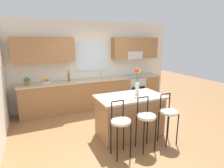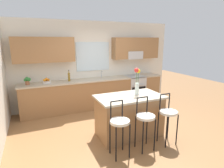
# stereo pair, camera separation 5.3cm
# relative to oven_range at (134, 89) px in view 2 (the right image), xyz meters

# --- Properties ---
(ground_plane) EXTENTS (14.00, 14.00, 0.00)m
(ground_plane) POSITION_rel_oven_range_xyz_m (-1.38, -1.68, -0.46)
(ground_plane) COLOR olive
(back_wall_assembly) EXTENTS (5.60, 0.50, 2.70)m
(back_wall_assembly) POSITION_rel_oven_range_xyz_m (-1.35, 0.31, 1.05)
(back_wall_assembly) COLOR silver
(back_wall_assembly) RESTS_ON ground
(counter_run) EXTENTS (4.56, 0.64, 0.92)m
(counter_run) POSITION_rel_oven_range_xyz_m (-1.38, 0.02, 0.01)
(counter_run) COLOR #996B42
(counter_run) RESTS_ON ground
(sink_faucet) EXTENTS (0.02, 0.13, 0.23)m
(sink_faucet) POSITION_rel_oven_range_xyz_m (-1.15, 0.17, 0.60)
(sink_faucet) COLOR #B7BABC
(sink_faucet) RESTS_ON counter_run
(oven_range) EXTENTS (0.60, 0.64, 0.92)m
(oven_range) POSITION_rel_oven_range_xyz_m (0.00, 0.00, 0.00)
(oven_range) COLOR #B7BABC
(oven_range) RESTS_ON ground
(kitchen_island) EXTENTS (1.47, 0.83, 0.92)m
(kitchen_island) POSITION_rel_oven_range_xyz_m (-1.31, -2.01, 0.00)
(kitchen_island) COLOR #996B42
(kitchen_island) RESTS_ON ground
(bar_stool_near) EXTENTS (0.36, 0.36, 1.04)m
(bar_stool_near) POSITION_rel_oven_range_xyz_m (-1.86, -2.64, 0.18)
(bar_stool_near) COLOR black
(bar_stool_near) RESTS_ON ground
(bar_stool_middle) EXTENTS (0.36, 0.36, 1.04)m
(bar_stool_middle) POSITION_rel_oven_range_xyz_m (-1.31, -2.64, 0.18)
(bar_stool_middle) COLOR black
(bar_stool_middle) RESTS_ON ground
(bar_stool_far) EXTENTS (0.36, 0.36, 1.04)m
(bar_stool_far) POSITION_rel_oven_range_xyz_m (-0.76, -2.64, 0.18)
(bar_stool_far) COLOR black
(bar_stool_far) RESTS_ON ground
(flower_vase) EXTENTS (0.15, 0.10, 0.60)m
(flower_vase) POSITION_rel_oven_range_xyz_m (-1.10, -1.96, 0.78)
(flower_vase) COLOR silver
(flower_vase) RESTS_ON kitchen_island
(fruit_bowl_oranges) EXTENTS (0.24, 0.24, 0.16)m
(fruit_bowl_oranges) POSITION_rel_oven_range_xyz_m (-2.87, 0.03, 0.51)
(fruit_bowl_oranges) COLOR silver
(fruit_bowl_oranges) RESTS_ON counter_run
(bottle_olive_oil) EXTENTS (0.06, 0.06, 0.33)m
(bottle_olive_oil) POSITION_rel_oven_range_xyz_m (-2.23, 0.02, 0.60)
(bottle_olive_oil) COLOR olive
(bottle_olive_oil) RESTS_ON counter_run
(potted_plant_small) EXTENTS (0.18, 0.12, 0.22)m
(potted_plant_small) POSITION_rel_oven_range_xyz_m (-3.36, 0.02, 0.58)
(potted_plant_small) COLOR #9E5B3D
(potted_plant_small) RESTS_ON counter_run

